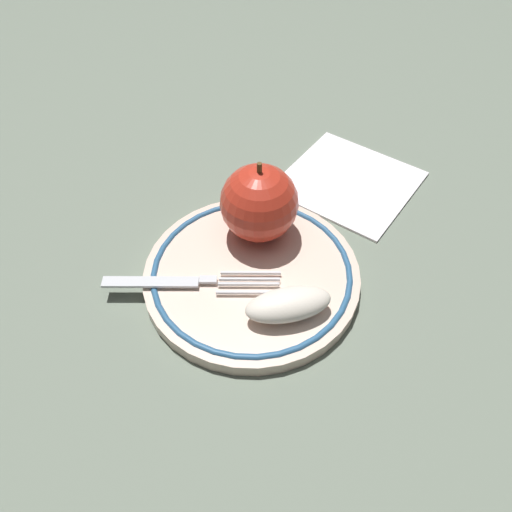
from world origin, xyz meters
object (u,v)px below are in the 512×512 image
fork (185,282)px  napkin_folded (349,181)px  plate (256,275)px  apple_red_whole (258,203)px  apple_slice_front (288,304)px

fork → napkin_folded: size_ratio=1.17×
plate → fork: 0.07m
apple_red_whole → apple_slice_front: 0.11m
plate → apple_red_whole: 0.07m
plate → fork: bearing=-68.0°
fork → plate: bearing=14.2°
apple_slice_front → napkin_folded: 0.22m
apple_slice_front → fork: bearing=147.8°
apple_red_whole → apple_slice_front: bearing=22.4°
plate → apple_slice_front: 0.06m
plate → napkin_folded: bearing=151.4°
plate → napkin_folded: 0.19m
apple_red_whole → plate: bearing=5.6°
plate → fork: (0.03, -0.06, 0.01)m
plate → apple_slice_front: (0.05, 0.04, 0.02)m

